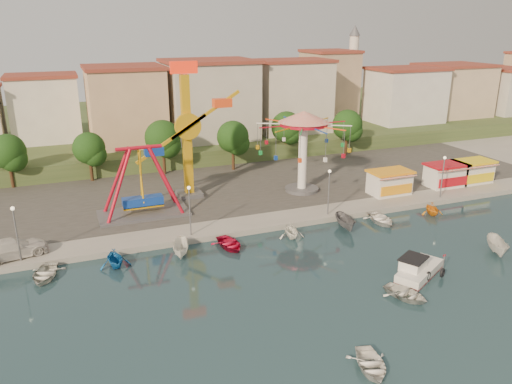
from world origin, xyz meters
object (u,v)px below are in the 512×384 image
pirate_ship_ride (141,183)px  cabin_motorboat (418,270)px  van (12,248)px  kamikaze_tower (191,135)px  wave_swinger (303,133)px  rowboat_a (406,294)px  skiff (498,246)px

pirate_ship_ride → cabin_motorboat: size_ratio=1.65×
van → kamikaze_tower: bearing=-75.7°
wave_swinger → rowboat_a: bearing=-97.9°
skiff → wave_swinger: bearing=143.5°
skiff → rowboat_a: bearing=-134.9°
pirate_ship_ride → rowboat_a: size_ratio=2.64×
pirate_ship_ride → kamikaze_tower: (6.93, 4.21, 3.96)m
pirate_ship_ride → skiff: pirate_ship_ride is taller
rowboat_a → wave_swinger: bearing=61.2°
pirate_ship_ride → kamikaze_tower: 9.02m
kamikaze_tower → van: 23.82m
cabin_motorboat → pirate_ship_ride: bearing=102.6°
wave_swinger → pirate_ship_ride: bearing=-177.0°
pirate_ship_ride → van: size_ratio=1.60×
van → skiff: bearing=-123.2°
skiff → van: size_ratio=0.64×
kamikaze_tower → cabin_motorboat: (13.35, -26.75, -7.82)m
van → pirate_ship_ride: bearing=-77.3°
skiff → pirate_ship_ride: bearing=174.6°
kamikaze_tower → wave_swinger: bearing=-12.9°
cabin_motorboat → skiff: 10.17m
pirate_ship_ride → wave_swinger: 20.95m
kamikaze_tower → rowboat_a: 32.12m
cabin_motorboat → van: 37.01m
pirate_ship_ride → van: (-13.14, -6.65, -2.89)m
kamikaze_tower → skiff: bearing=-47.8°
kamikaze_tower → wave_swinger: 14.00m
rowboat_a → kamikaze_tower: bearing=87.8°
pirate_ship_ride → van: 15.00m
pirate_ship_ride → rowboat_a: pirate_ship_ride is taller
wave_swinger → cabin_motorboat: bearing=-90.7°
rowboat_a → pirate_ship_ride: bearing=102.9°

